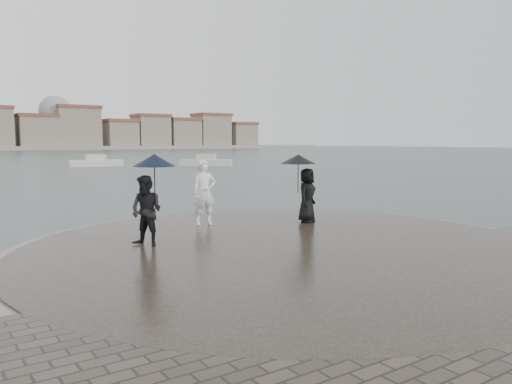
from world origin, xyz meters
TOP-DOWN VIEW (x-y plane):
  - ground at (0.00, 0.00)m, footprint 400.00×400.00m
  - kerb_ring at (0.00, 3.50)m, footprint 12.50×12.50m
  - quay_tip at (0.00, 3.50)m, footprint 11.90×11.90m
  - statue at (-0.25, 7.00)m, footprint 0.73×0.56m
  - visitor_left at (-2.60, 5.24)m, footprint 1.19×1.07m
  - visitor_right at (2.31, 5.76)m, footprint 1.23×1.06m
  - boats at (13.96, 45.39)m, footprint 15.62×9.31m

SIDE VIEW (x-z plane):
  - ground at x=0.00m, z-range 0.00..0.00m
  - kerb_ring at x=0.00m, z-range 0.00..0.32m
  - quay_tip at x=0.00m, z-range 0.00..0.36m
  - boats at x=13.96m, z-range -0.37..1.13m
  - statue at x=-0.25m, z-range 0.36..2.17m
  - visitor_left at x=-2.60m, z-range 0.43..2.47m
  - visitor_right at x=2.31m, z-range 0.51..2.46m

